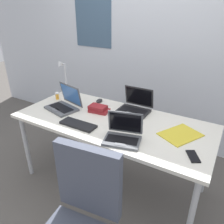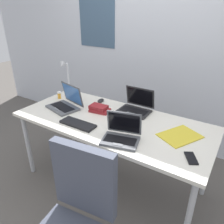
% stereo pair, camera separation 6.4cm
% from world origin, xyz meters
% --- Properties ---
extents(ground_plane, '(12.00, 12.00, 0.00)m').
position_xyz_m(ground_plane, '(0.00, 0.00, 0.00)').
color(ground_plane, '#56514C').
extents(wall_back, '(6.00, 0.13, 2.60)m').
position_xyz_m(wall_back, '(-0.00, 1.10, 1.30)').
color(wall_back, silver).
rests_on(wall_back, ground_plane).
extents(desk, '(1.80, 0.80, 0.74)m').
position_xyz_m(desk, '(0.00, 0.00, 0.68)').
color(desk, silver).
rests_on(desk, ground_plane).
extents(desk_lamp, '(0.12, 0.18, 0.40)m').
position_xyz_m(desk_lamp, '(-0.80, 0.28, 0.94)').
color(desk_lamp, silver).
rests_on(desk_lamp, desk).
extents(laptop_far_corner, '(0.37, 0.33, 0.23)m').
position_xyz_m(laptop_far_corner, '(-0.54, -0.03, 0.79)').
color(laptop_far_corner, '#515459').
rests_on(laptop_far_corner, desk).
extents(laptop_mid_desk, '(0.32, 0.28, 0.21)m').
position_xyz_m(laptop_mid_desk, '(0.24, -0.24, 0.78)').
color(laptop_mid_desk, '#515459').
rests_on(laptop_mid_desk, desk).
extents(laptop_back_left, '(0.30, 0.25, 0.22)m').
position_xyz_m(laptop_back_left, '(0.10, 0.29, 0.79)').
color(laptop_back_left, '#232326').
rests_on(laptop_back_left, desk).
extents(external_keyboard, '(0.33, 0.12, 0.02)m').
position_xyz_m(external_keyboard, '(-0.20, -0.24, 0.75)').
color(external_keyboard, black).
rests_on(external_keyboard, desk).
extents(computer_mouse, '(0.06, 0.10, 0.03)m').
position_xyz_m(computer_mouse, '(-0.33, 0.28, 0.76)').
color(computer_mouse, black).
rests_on(computer_mouse, desk).
extents(cell_phone, '(0.12, 0.15, 0.01)m').
position_xyz_m(cell_phone, '(0.76, -0.19, 0.74)').
color(cell_phone, black).
rests_on(cell_phone, desk).
extents(pill_bottle, '(0.04, 0.04, 0.08)m').
position_xyz_m(pill_bottle, '(-0.78, 0.12, 0.78)').
color(pill_bottle, gold).
rests_on(pill_bottle, desk).
extents(book_stack, '(0.20, 0.15, 0.06)m').
position_xyz_m(book_stack, '(-0.20, 0.09, 0.77)').
color(book_stack, maroon).
rests_on(book_stack, desk).
extents(paper_folder_front_right, '(0.35, 0.38, 0.01)m').
position_xyz_m(paper_folder_front_right, '(0.61, 0.05, 0.74)').
color(paper_folder_front_right, gold).
rests_on(paper_folder_front_right, desk).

